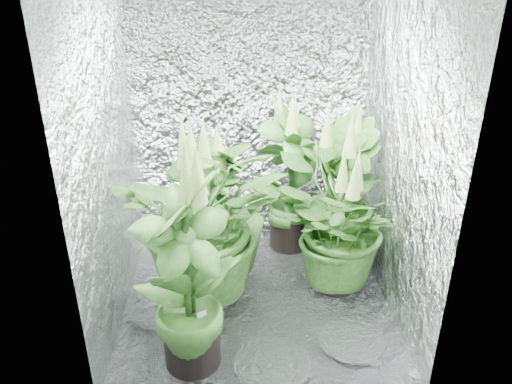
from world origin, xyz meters
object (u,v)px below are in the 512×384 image
object	(u,v)px
plant_e	(339,227)
plant_f	(187,273)
plant_a	(205,217)
plant_c	(338,198)
plant_d	(224,211)
plant_b	(291,179)
circulation_fan	(346,255)

from	to	relation	value
plant_e	plant_f	xyz separation A→B (m)	(-0.87, -0.62, 0.12)
plant_a	plant_c	world-z (taller)	plant_a
plant_d	plant_f	xyz separation A→B (m)	(-0.17, -0.81, 0.09)
plant_a	plant_b	world-z (taller)	plant_a
plant_f	circulation_fan	world-z (taller)	plant_f
plant_f	circulation_fan	bearing A→B (deg)	37.63
plant_b	circulation_fan	world-z (taller)	plant_b
plant_c	plant_d	world-z (taller)	plant_c
plant_b	circulation_fan	distance (m)	0.64
plant_b	plant_f	xyz separation A→B (m)	(-0.64, -1.13, 0.03)
plant_b	plant_d	distance (m)	0.57
plant_c	plant_e	world-z (taller)	plant_c
plant_a	circulation_fan	size ratio (longest dim) A/B	3.41
plant_f	plant_e	bearing A→B (deg)	35.16
plant_a	plant_b	distance (m)	0.80
plant_a	plant_f	bearing A→B (deg)	-96.21
plant_a	plant_c	size ratio (longest dim) A/B	1.04
plant_b	plant_c	world-z (taller)	plant_b
plant_d	plant_e	world-z (taller)	plant_d
plant_b	plant_c	distance (m)	0.38
plant_e	circulation_fan	bearing A→B (deg)	53.71
plant_d	plant_b	bearing A→B (deg)	34.80
plant_d	circulation_fan	bearing A→B (deg)	-4.24
plant_a	plant_d	xyz separation A→B (m)	(0.11, 0.24, -0.08)
plant_c	plant_f	xyz separation A→B (m)	(-0.91, -0.87, 0.05)
plant_d	plant_f	distance (m)	0.83
plant_a	plant_c	bearing A→B (deg)	19.06
plant_d	circulation_fan	distance (m)	0.87
plant_a	plant_e	bearing A→B (deg)	3.03
plant_c	plant_e	xyz separation A→B (m)	(-0.04, -0.25, -0.08)
plant_f	plant_b	bearing A→B (deg)	60.68
plant_c	plant_f	size ratio (longest dim) A/B	0.93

